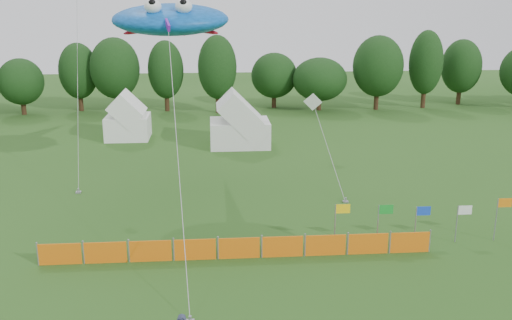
{
  "coord_description": "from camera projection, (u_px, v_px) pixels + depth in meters",
  "views": [
    {
      "loc": [
        -1.78,
        -16.02,
        11.31
      ],
      "look_at": [
        0.0,
        6.0,
        5.2
      ],
      "focal_mm": 40.0,
      "sensor_mm": 36.0,
      "label": 1
    }
  ],
  "objects": [
    {
      "name": "treeline",
      "position": [
        242.0,
        72.0,
        60.71
      ],
      "size": [
        104.57,
        8.78,
        8.36
      ],
      "color": "#382314",
      "rests_on": "ground"
    },
    {
      "name": "tent_right",
      "position": [
        240.0,
        125.0,
        46.23
      ],
      "size": [
        4.86,
        3.89,
        3.43
      ],
      "color": "white",
      "rests_on": "ground"
    },
    {
      "name": "flag_row",
      "position": [
        420.0,
        217.0,
        27.33
      ],
      "size": [
        8.73,
        0.49,
        2.18
      ],
      "color": "gray",
      "rests_on": "ground"
    },
    {
      "name": "barrier_fence",
      "position": [
        239.0,
        248.0,
        25.99
      ],
      "size": [
        17.9,
        0.06,
        1.0
      ],
      "color": "orange",
      "rests_on": "ground"
    },
    {
      "name": "small_kite_dark",
      "position": [
        77.0,
        57.0,
        35.38
      ],
      "size": [
        0.87,
        4.65,
        14.12
      ],
      "color": "black",
      "rests_on": "ground"
    },
    {
      "name": "tent_left",
      "position": [
        128.0,
        120.0,
        48.8
      ],
      "size": [
        3.69,
        3.69,
        3.25
      ],
      "color": "white",
      "rests_on": "ground"
    },
    {
      "name": "small_kite_white",
      "position": [
        319.0,
        122.0,
        40.45
      ],
      "size": [
        1.38,
        11.12,
        4.83
      ],
      "color": "white",
      "rests_on": "ground"
    },
    {
      "name": "stingray_kite",
      "position": [
        172.0,
        19.0,
        33.55
      ],
      "size": [
        6.97,
        24.9,
        11.6
      ],
      "color": "blue",
      "rests_on": "ground"
    }
  ]
}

